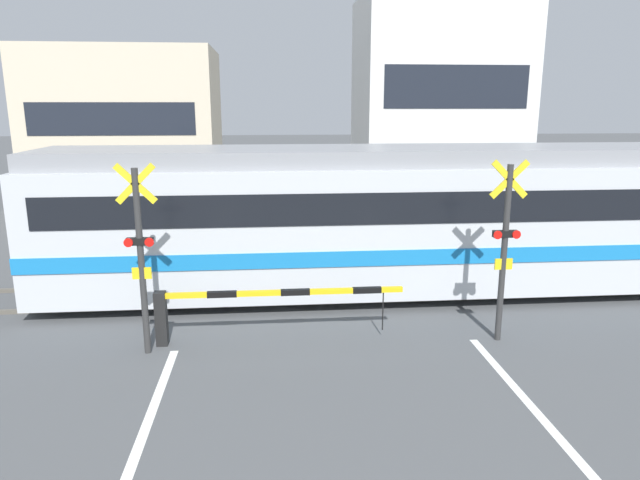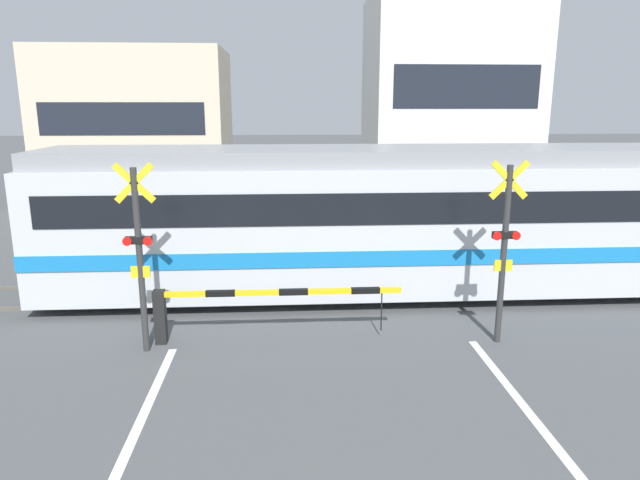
% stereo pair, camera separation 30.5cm
% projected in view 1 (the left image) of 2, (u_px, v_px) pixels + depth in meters
% --- Properties ---
extents(rail_track_near, '(50.00, 0.10, 0.08)m').
position_uv_depth(rail_track_near, '(317.00, 302.00, 12.33)').
color(rail_track_near, '#5B564C').
rests_on(rail_track_near, ground_plane).
extents(rail_track_far, '(50.00, 0.10, 0.08)m').
position_uv_depth(rail_track_far, '(312.00, 282.00, 13.72)').
color(rail_track_far, '#5B564C').
rests_on(rail_track_far, ground_plane).
extents(commuter_train, '(20.82, 2.76, 3.30)m').
position_uv_depth(commuter_train, '(508.00, 214.00, 13.01)').
color(commuter_train, silver).
rests_on(commuter_train, ground_plane).
extents(crossing_barrier_near, '(4.46, 0.20, 1.00)m').
position_uv_depth(crossing_barrier_near, '(234.00, 304.00, 10.20)').
color(crossing_barrier_near, black).
rests_on(crossing_barrier_near, ground_plane).
extents(crossing_barrier_far, '(4.46, 0.20, 1.00)m').
position_uv_depth(crossing_barrier_far, '(367.00, 234.00, 15.65)').
color(crossing_barrier_far, black).
rests_on(crossing_barrier_far, ground_plane).
extents(crossing_signal_left, '(0.68, 0.15, 3.30)m').
position_uv_depth(crossing_signal_left, '(140.00, 251.00, 9.51)').
color(crossing_signal_left, '#333333').
rests_on(crossing_signal_left, ground_plane).
extents(crossing_signal_right, '(0.68, 0.15, 3.30)m').
position_uv_depth(crossing_signal_right, '(505.00, 243.00, 10.06)').
color(crossing_signal_right, '#333333').
rests_on(crossing_signal_right, ground_plane).
extents(pedestrian, '(0.38, 0.22, 1.65)m').
position_uv_depth(pedestrian, '(292.00, 214.00, 17.35)').
color(pedestrian, brown).
rests_on(pedestrian, ground_plane).
extents(building_left_of_street, '(7.99, 5.40, 6.60)m').
position_uv_depth(building_left_of_street, '(128.00, 125.00, 25.76)').
color(building_left_of_street, beige).
rests_on(building_left_of_street, ground_plane).
extents(building_right_of_street, '(7.43, 5.40, 8.96)m').
position_uv_depth(building_right_of_street, '(438.00, 98.00, 26.74)').
color(building_right_of_street, white).
rests_on(building_right_of_street, ground_plane).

